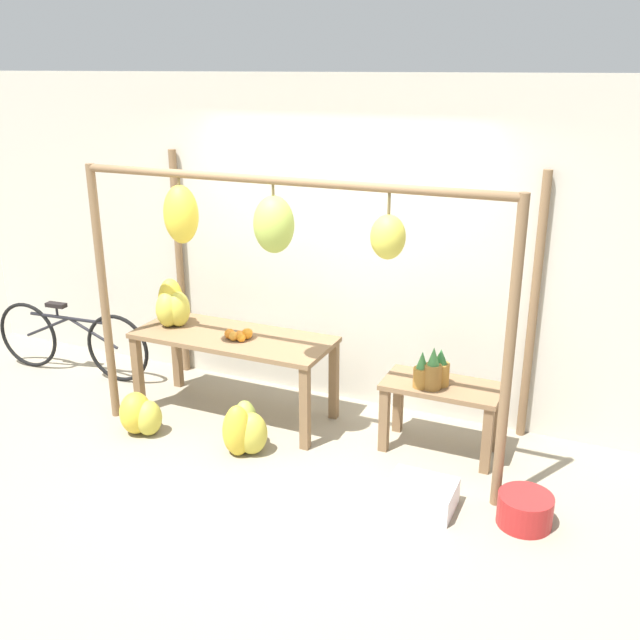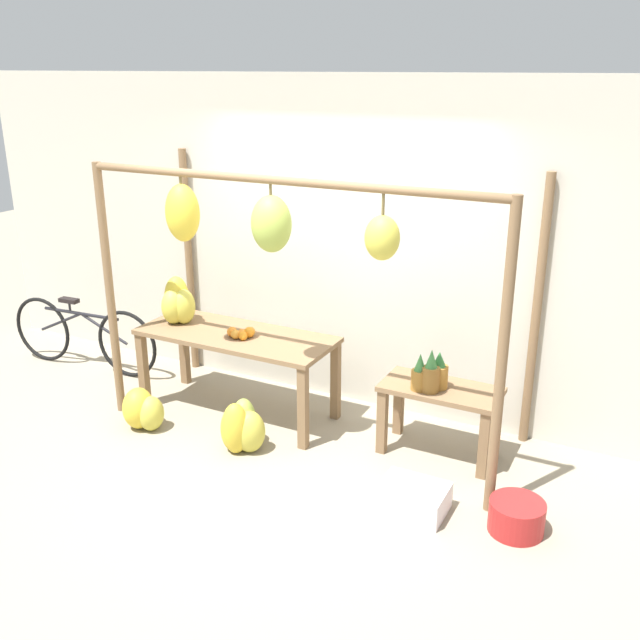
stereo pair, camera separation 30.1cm
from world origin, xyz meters
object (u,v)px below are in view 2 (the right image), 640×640
banana_pile_on_table (178,303)px  blue_bucket (517,517)px  pineapple_cluster (430,374)px  fruit_crate_white (413,498)px  parked_bicycle (83,335)px  banana_pile_ground_left (143,410)px  banana_pile_ground_right (241,428)px  orange_pile (242,333)px

banana_pile_on_table → blue_bucket: bearing=-10.9°
pineapple_cluster → fruit_crate_white: size_ratio=0.74×
parked_bicycle → fruit_crate_white: bearing=-12.0°
banana_pile_ground_left → fruit_crate_white: (2.39, -0.07, -0.07)m
banana_pile_ground_right → parked_bicycle: (-2.26, 0.64, 0.16)m
banana_pile_ground_left → fruit_crate_white: bearing=-1.8°
banana_pile_on_table → banana_pile_ground_left: bearing=-84.6°
pineapple_cluster → banana_pile_ground_left: (-2.24, -0.64, -0.53)m
banana_pile_on_table → parked_bicycle: size_ratio=0.24×
banana_pile_on_table → banana_pile_ground_left: size_ratio=1.02×
banana_pile_ground_left → banana_pile_ground_right: (0.92, 0.08, 0.03)m
banana_pile_on_table → parked_bicycle: banana_pile_on_table is taller
orange_pile → fruit_crate_white: bearing=-19.6°
pineapple_cluster → banana_pile_ground_right: 1.52m
pineapple_cluster → banana_pile_ground_right: bearing=-157.0°
blue_bucket → banana_pile_ground_right: bearing=178.4°
orange_pile → banana_pile_ground_right: orange_pile is taller
pineapple_cluster → blue_bucket: 1.19m
banana_pile_ground_right → orange_pile: bearing=120.1°
blue_bucket → orange_pile: bearing=167.5°
banana_pile_on_table → fruit_crate_white: 2.67m
orange_pile → banana_pile_ground_right: 0.80m
banana_pile_on_table → blue_bucket: banana_pile_on_table is taller
banana_pile_ground_left → fruit_crate_white: size_ratio=0.89×
banana_pile_ground_left → banana_pile_ground_right: banana_pile_ground_right is taller
banana_pile_on_table → banana_pile_ground_left: 0.96m
banana_pile_ground_left → banana_pile_on_table: bearing=95.4°
banana_pile_ground_right → blue_bucket: banana_pile_ground_right is taller
banana_pile_ground_left → parked_bicycle: 1.54m
orange_pile → parked_bicycle: bearing=175.1°
banana_pile_ground_right → parked_bicycle: bearing=164.1°
orange_pile → blue_bucket: bearing=-12.5°
pineapple_cluster → banana_pile_on_table: bearing=-179.4°
banana_pile_on_table → pineapple_cluster: (2.30, 0.02, -0.21)m
banana_pile_on_table → banana_pile_ground_right: 1.32m
banana_pile_on_table → banana_pile_ground_right: size_ratio=0.96×
pineapple_cluster → fruit_crate_white: pineapple_cluster is taller
pineapple_cluster → blue_bucket: pineapple_cluster is taller
banana_pile_ground_right → blue_bucket: bearing=-1.6°
banana_pile_on_table → fruit_crate_white: bearing=-15.7°
pineapple_cluster → parked_bicycle: (-3.58, 0.08, -0.34)m
banana_pile_ground_right → banana_pile_ground_left: bearing=-175.3°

